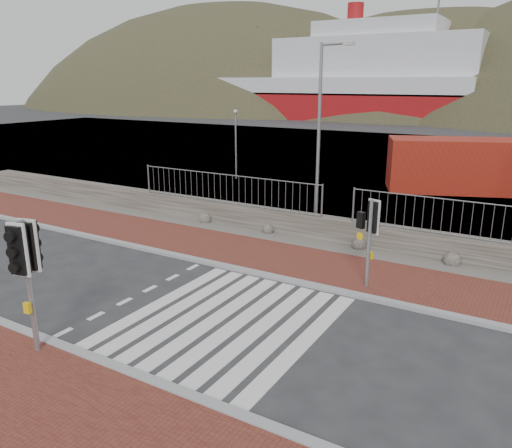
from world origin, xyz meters
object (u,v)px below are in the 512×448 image
Objects in this scene: traffic_signal_near at (26,259)px; ferry at (336,83)px; traffic_signal_far at (369,225)px; shipping_container at (453,165)px; streetlight at (321,130)px.

ferry is at bearing 95.33° from traffic_signal_near.
shipping_container is at bearing -69.20° from traffic_signal_far.
shipping_container is (-0.36, 15.21, -0.51)m from traffic_signal_far.
traffic_signal_far is at bearing 43.02° from traffic_signal_near.
streetlight is at bearing 70.33° from traffic_signal_near.
shipping_container is at bearing -61.52° from ferry.
ferry is 19.00× the size of traffic_signal_far.
ferry reaches higher than streetlight.
streetlight is 11.56m from shipping_container.
shipping_container is (26.58, -48.99, -3.96)m from ferry.
traffic_signal_near is 1.15× the size of traffic_signal_far.
traffic_signal_far is at bearing -109.75° from shipping_container.
ferry is 55.87m from shipping_container.
ferry is 16.48× the size of traffic_signal_near.
streetlight reaches higher than shipping_container.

